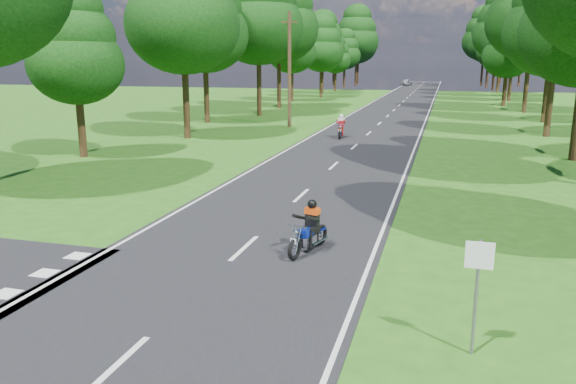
% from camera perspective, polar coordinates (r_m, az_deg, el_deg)
% --- Properties ---
extents(ground, '(160.00, 160.00, 0.00)m').
position_cam_1_polar(ground, '(12.96, -7.55, -8.53)').
color(ground, '#215313').
rests_on(ground, ground).
extents(main_road, '(7.00, 140.00, 0.02)m').
position_cam_1_polar(main_road, '(61.40, 11.23, 8.63)').
color(main_road, black).
rests_on(main_road, ground).
extents(road_markings, '(7.40, 140.00, 0.01)m').
position_cam_1_polar(road_markings, '(59.55, 10.95, 8.52)').
color(road_markings, silver).
rests_on(road_markings, main_road).
extents(treeline, '(40.00, 115.35, 14.78)m').
position_cam_1_polar(treeline, '(71.25, 13.43, 15.79)').
color(treeline, black).
rests_on(treeline, ground).
extents(telegraph_pole, '(1.20, 0.26, 8.00)m').
position_cam_1_polar(telegraph_pole, '(40.50, 0.15, 12.32)').
color(telegraph_pole, '#382616').
rests_on(telegraph_pole, ground).
extents(road_sign, '(0.45, 0.07, 2.00)m').
position_cam_1_polar(road_sign, '(9.67, 18.70, -8.36)').
color(road_sign, slate).
rests_on(road_sign, ground).
extents(rider_near_blue, '(0.97, 1.70, 1.35)m').
position_cam_1_polar(rider_near_blue, '(14.15, 2.09, -3.54)').
color(rider_near_blue, navy).
rests_on(rider_near_blue, main_road).
extents(rider_far_red, '(0.74, 1.81, 1.47)m').
position_cam_1_polar(rider_far_red, '(35.21, 5.39, 6.70)').
color(rider_far_red, '#A5210C').
rests_on(rider_far_red, main_road).
extents(distant_car, '(2.32, 3.82, 1.22)m').
position_cam_1_polar(distant_car, '(107.99, 11.93, 10.86)').
color(distant_car, '#A6A8AD').
rests_on(distant_car, main_road).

